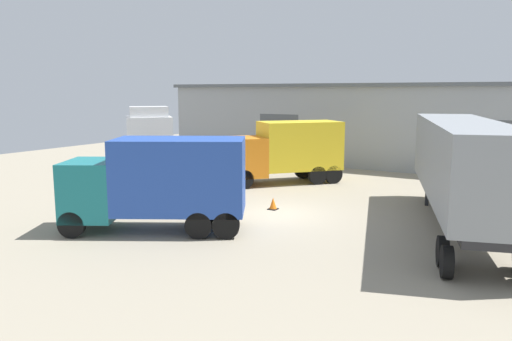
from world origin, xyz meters
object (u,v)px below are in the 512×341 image
object	(u,v)px
container_trailer_red	(463,162)
traffic_cone	(273,204)
box_truck_orange	(287,149)
box_truck_teal	(159,180)
gravel_pile	(177,158)
tractor_unit_white	(150,148)

from	to	relation	value
container_trailer_red	traffic_cone	world-z (taller)	container_trailer_red
box_truck_orange	box_truck_teal	distance (m)	11.45
gravel_pile	traffic_cone	distance (m)	13.24
tractor_unit_white	box_truck_orange	size ratio (longest dim) A/B	1.02
tractor_unit_white	box_truck_orange	xyz separation A→B (m)	(6.57, 4.29, -0.11)
container_trailer_red	traffic_cone	xyz separation A→B (m)	(-7.76, -0.67, -2.40)
container_trailer_red	box_truck_orange	distance (m)	11.74
box_truck_teal	gravel_pile	world-z (taller)	box_truck_teal
container_trailer_red	box_truck_teal	distance (m)	11.47
box_truck_orange	gravel_pile	size ratio (longest dim) A/B	1.43
box_truck_teal	gravel_pile	bearing A→B (deg)	-82.12
box_truck_teal	traffic_cone	xyz separation A→B (m)	(2.07, 5.20, -1.70)
tractor_unit_white	box_truck_teal	size ratio (longest dim) A/B	0.93
traffic_cone	tractor_unit_white	bearing A→B (deg)	167.92
container_trailer_red	box_truck_orange	size ratio (longest dim) A/B	1.96
box_truck_orange	traffic_cone	world-z (taller)	box_truck_orange
traffic_cone	box_truck_teal	bearing A→B (deg)	-111.72
box_truck_teal	traffic_cone	distance (m)	5.85
box_truck_orange	gravel_pile	bearing A→B (deg)	-52.70
box_truck_orange	box_truck_teal	world-z (taller)	box_truck_orange
tractor_unit_white	traffic_cone	distance (m)	9.49
gravel_pile	box_truck_orange	bearing A→B (deg)	-4.35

